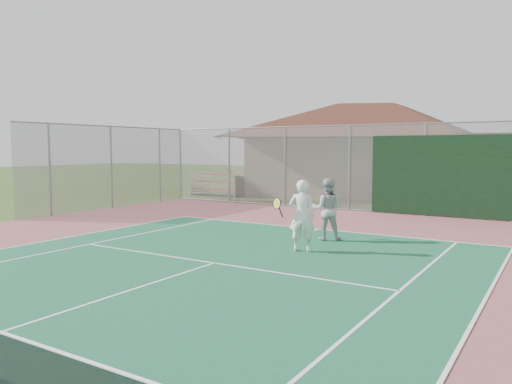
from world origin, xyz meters
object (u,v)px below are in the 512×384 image
player_white_front (302,216)px  bleachers (221,184)px  player_grey_back (327,210)px  clubhouse (373,141)px

player_white_front → bleachers: bearing=-64.2°
bleachers → player_white_front: bearing=-48.8°
player_grey_back → clubhouse: bearing=-100.0°
player_white_front → player_grey_back: 1.77m
bleachers → player_grey_back: size_ratio=1.84×
clubhouse → player_grey_back: (3.73, -14.74, -2.15)m
clubhouse → bleachers: size_ratio=4.91×
clubhouse → player_white_front: bearing=-90.5°
bleachers → player_white_front: 15.37m
player_white_front → player_grey_back: size_ratio=1.04×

